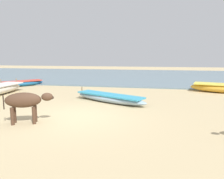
# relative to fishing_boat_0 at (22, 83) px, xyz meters

# --- Properties ---
(ground) EXTENTS (80.00, 80.00, 0.00)m
(ground) POSITION_rel_fishing_boat_0_xyz_m (6.99, -7.14, -0.23)
(ground) COLOR tan
(sea_water) EXTENTS (60.00, 20.00, 0.08)m
(sea_water) POSITION_rel_fishing_boat_0_xyz_m (6.99, 10.68, -0.19)
(sea_water) COLOR slate
(sea_water) RESTS_ON ground
(fishing_boat_0) EXTENTS (2.64, 3.06, 0.61)m
(fishing_boat_0) POSITION_rel_fishing_boat_0_xyz_m (0.00, 0.00, 0.00)
(fishing_boat_0) COLOR #1E669E
(fishing_boat_0) RESTS_ON ground
(fishing_boat_2) EXTENTS (3.99, 2.11, 0.76)m
(fishing_boat_2) POSITION_rel_fishing_boat_0_xyz_m (14.05, -0.20, 0.07)
(fishing_boat_2) COLOR gold
(fishing_boat_2) RESTS_ON ground
(fishing_boat_5) EXTENTS (4.09, 2.59, 0.60)m
(fishing_boat_5) POSITION_rel_fishing_boat_0_xyz_m (7.72, -4.33, -0.01)
(fishing_boat_5) COLOR #8CA5B7
(fishing_boat_5) RESTS_ON ground
(cow_adult_dark) EXTENTS (1.58, 0.89, 1.05)m
(cow_adult_dark) POSITION_rel_fishing_boat_0_xyz_m (5.68, -8.19, 0.53)
(cow_adult_dark) COLOR #4C3323
(cow_adult_dark) RESTS_ON ground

